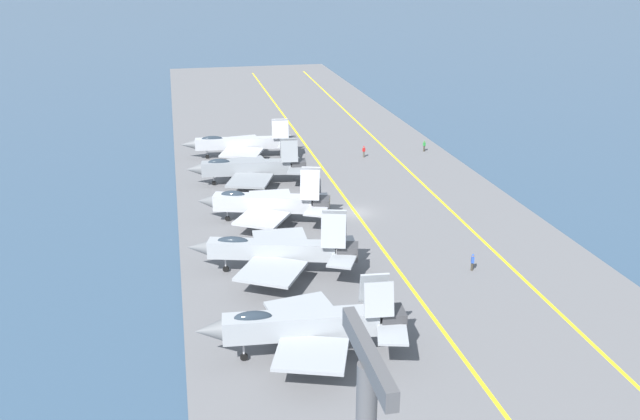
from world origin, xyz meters
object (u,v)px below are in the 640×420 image
Objects in this scene: parked_jet_third at (266,203)px; parked_jet_fifth at (242,143)px; crew_green_vest at (424,145)px; crew_red_vest at (364,151)px; parked_jet_second at (276,250)px; parked_jet_nearest at (305,324)px; crew_blue_vest at (473,261)px; parked_jet_fourth at (249,168)px.

parked_jet_fifth is (27.11, -0.06, -0.14)m from parked_jet_third.
crew_red_vest is (-1.14, 10.14, -0.00)m from crew_green_vest.
parked_jet_fifth is (40.60, -0.93, -0.25)m from parked_jet_second.
parked_jet_fifth is (55.41, -1.00, -0.54)m from parked_jet_nearest.
parked_jet_nearest is 9.09× the size of crew_green_vest.
parked_jet_nearest is 22.15m from crew_blue_vest.
parked_jet_fourth is at bearing 1.26° from parked_jet_third.
parked_jet_second reaches higher than crew_green_vest.
parked_jet_fifth is at bearing 84.60° from crew_green_vest.
crew_green_vest is 10.20m from crew_red_vest.
crew_red_vest is at bearing 96.40° from crew_green_vest.
parked_jet_third is at bearing 46.76° from crew_blue_vest.
parked_jet_nearest is 42.57m from parked_jet_fourth.
parked_jet_fourth is (42.57, -0.62, -0.50)m from parked_jet_nearest.
parked_jet_third is 0.88× the size of parked_jet_fifth.
parked_jet_fourth is at bearing 30.40° from crew_blue_vest.
parked_jet_third is 29.61m from crew_red_vest.
parked_jet_nearest is 55.06m from crew_red_vest.
parked_jet_fifth is 18.59m from crew_red_vest.
parked_jet_second is 13.52m from parked_jet_third.
crew_green_vest is (52.73, -29.29, -1.82)m from parked_jet_nearest.
parked_jet_fourth is 12.85m from parked_jet_fifth.
parked_jet_second reaches higher than parked_jet_fourth.
parked_jet_third is 8.87× the size of crew_blue_vest.
parked_jet_third is at bearing 130.76° from crew_green_vest.
parked_jet_third is 14.28m from parked_jet_fourth.
parked_jet_nearest reaches higher than parked_jet_fifth.
parked_jet_nearest is at bearing 178.97° from parked_jet_fifth.
crew_green_vest is at bearing -14.09° from crew_blue_vest.
parked_jet_second reaches higher than crew_blue_vest.
parked_jet_third is (28.29, -0.93, -0.39)m from parked_jet_nearest.
crew_red_vest is at bearing -20.36° from parked_jet_nearest.
parked_jet_second is at bearing 142.39° from crew_green_vest.
crew_blue_vest is at bearing -157.86° from parked_jet_fifth.
crew_green_vest is 1.00× the size of crew_red_vest.
crew_blue_vest is at bearing -100.28° from parked_jet_second.
parked_jet_third is 0.96× the size of parked_jet_fourth.
crew_red_vest is at bearing -0.35° from crew_blue_vest.
crew_blue_vest is at bearing -58.94° from parked_jet_nearest.
parked_jet_third is 37.46m from crew_green_vest.
parked_jet_fourth is at bearing 109.52° from crew_green_vest.
parked_jet_second is 9.44× the size of crew_red_vest.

